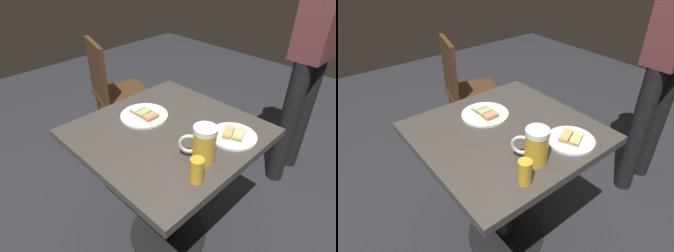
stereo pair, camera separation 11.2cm
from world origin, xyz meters
The scene contains 8 objects.
ground_plane centered at (0.00, 0.00, 0.00)m, with size 6.00×6.00×0.00m, color #28282D.
cafe_table centered at (0.00, 0.00, 0.57)m, with size 0.74×0.76×0.73m.
plate_near centered at (-0.16, 0.00, 0.74)m, with size 0.23×0.23×0.03m.
plate_far centered at (0.24, 0.16, 0.74)m, with size 0.20×0.20×0.03m.
beer_mug centered at (0.23, -0.05, 0.81)m, with size 0.13×0.11×0.15m.
beer_glass_small centered at (0.29, -0.15, 0.78)m, with size 0.05×0.05×0.10m, color gold.
cafe_chair centered at (-0.91, 0.33, 0.50)m, with size 0.47×0.47×0.87m.
patron_standing centered at (0.20, 0.99, 0.94)m, with size 0.19×0.33×1.62m.
Camera 1 is at (0.74, -0.74, 1.45)m, focal length 30.36 mm.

